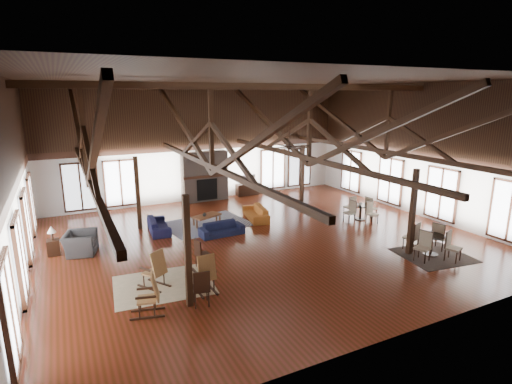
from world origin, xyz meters
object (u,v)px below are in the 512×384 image
sofa_navy_front (222,229)px  sofa_orange (256,213)px  coffee_table (207,216)px  tv_console (247,189)px  cafe_table_near (432,241)px  cafe_table_far (361,209)px  sofa_navy_left (159,225)px  armchair (80,243)px

sofa_navy_front → sofa_orange: 2.53m
coffee_table → tv_console: bearing=25.0°
cafe_table_near → tv_console: cafe_table_near is taller
coffee_table → cafe_table_far: (6.47, -2.25, 0.06)m
sofa_navy_front → sofa_navy_left: size_ratio=0.94×
sofa_orange → cafe_table_far: (4.17, -2.17, 0.19)m
sofa_orange → cafe_table_near: bearing=40.1°
sofa_orange → armchair: bearing=-72.8°
armchair → cafe_table_near: bearing=-101.9°
armchair → sofa_navy_left: bearing=-55.0°
armchair → tv_console: armchair is taller
sofa_navy_left → armchair: armchair is taller
coffee_table → armchair: 5.12m
sofa_navy_front → coffee_table: sofa_navy_front is taller
coffee_table → sofa_orange: bearing=-23.9°
sofa_navy_left → sofa_orange: (4.32, -0.24, 0.01)m
sofa_navy_front → coffee_table: bearing=93.4°
coffee_table → cafe_table_near: size_ratio=0.69×
sofa_navy_front → coffee_table: 1.40m
sofa_navy_left → sofa_orange: bearing=-88.3°
sofa_navy_left → sofa_orange: sofa_orange is taller
sofa_orange → tv_console: bearing=170.3°
cafe_table_far → tv_console: bearing=112.3°
sofa_navy_front → cafe_table_far: cafe_table_far is taller
coffee_table → cafe_table_far: bearing=-41.1°
sofa_navy_left → armchair: 3.21m
sofa_navy_left → armchair: (-3.01, -1.09, 0.10)m
sofa_navy_left → sofa_orange: size_ratio=0.96×
sofa_navy_left → cafe_table_far: size_ratio=1.03×
armchair → cafe_table_far: 11.58m
cafe_table_near → tv_console: bearing=101.1°
sofa_navy_front → sofa_navy_left: 2.66m
sofa_navy_left → cafe_table_far: cafe_table_far is taller
sofa_navy_front → tv_console: (3.72, 5.52, 0.06)m
coffee_table → cafe_table_near: bearing=-69.6°
armchair → cafe_table_far: cafe_table_far is taller
cafe_table_far → tv_console: size_ratio=1.45×
sofa_navy_front → sofa_navy_left: bearing=142.1°
sofa_navy_left → coffee_table: bearing=-89.7°
tv_console → cafe_table_far: bearing=-67.7°
sofa_navy_front → cafe_table_near: cafe_table_near is taller
sofa_orange → sofa_navy_front: bearing=-48.1°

